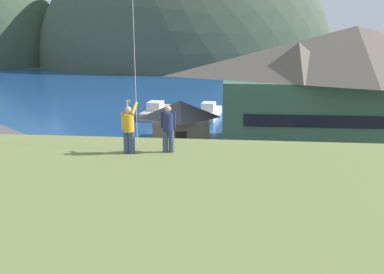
# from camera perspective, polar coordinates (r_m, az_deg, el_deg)

# --- Properties ---
(ground_plane) EXTENTS (600.00, 600.00, 0.00)m
(ground_plane) POSITION_cam_1_polar(r_m,az_deg,el_deg) (25.06, -1.11, -14.25)
(ground_plane) COLOR #66604C
(parking_lot_pad) EXTENTS (40.00, 20.00, 0.10)m
(parking_lot_pad) POSITION_cam_1_polar(r_m,az_deg,el_deg) (29.51, 0.07, -9.56)
(parking_lot_pad) COLOR slate
(parking_lot_pad) RESTS_ON ground
(bay_water) EXTENTS (360.00, 84.00, 0.03)m
(bay_water) POSITION_cam_1_polar(r_m,az_deg,el_deg) (82.79, 3.89, 5.86)
(bay_water) COLOR navy
(bay_water) RESTS_ON ground
(far_hill_east_peak) EXTENTS (94.71, 70.39, 83.71)m
(far_hill_east_peak) POSITION_cam_1_polar(r_m,az_deg,el_deg) (145.36, -1.11, 9.45)
(far_hill_east_peak) COLOR #42513D
(far_hill_east_peak) RESTS_ON ground
(harbor_lodge) EXTENTS (26.47, 12.28, 12.06)m
(harbor_lodge) POSITION_cam_1_polar(r_m,az_deg,el_deg) (45.35, 20.24, 6.34)
(harbor_lodge) COLOR #38604C
(harbor_lodge) RESTS_ON ground
(storage_shed_waterside) EXTENTS (6.77, 6.30, 4.71)m
(storage_shed_waterside) POSITION_cam_1_polar(r_m,az_deg,el_deg) (44.59, -1.55, 1.89)
(storage_shed_waterside) COLOR #756B5B
(storage_shed_waterside) RESTS_ON ground
(wharf_dock) EXTENTS (3.20, 10.61, 0.70)m
(wharf_dock) POSITION_cam_1_polar(r_m,az_deg,el_deg) (57.14, -1.46, 2.47)
(wharf_dock) COLOR #70604C
(wharf_dock) RESTS_ON ground
(moored_boat_wharfside) EXTENTS (3.46, 8.34, 2.16)m
(moored_boat_wharfside) POSITION_cam_1_polar(r_m,az_deg,el_deg) (60.00, -4.66, 3.35)
(moored_boat_wharfside) COLOR #A8A399
(moored_boat_wharfside) RESTS_ON ground
(moored_boat_outer_mooring) EXTENTS (3.23, 7.72, 2.16)m
(moored_boat_outer_mooring) POSITION_cam_1_polar(r_m,az_deg,el_deg) (59.16, 2.24, 3.23)
(moored_boat_outer_mooring) COLOR silver
(moored_boat_outer_mooring) RESTS_ON ground
(parked_car_mid_row_near) EXTENTS (4.35, 2.35, 1.82)m
(parked_car_mid_row_near) POSITION_cam_1_polar(r_m,az_deg,el_deg) (24.99, -8.79, -11.77)
(parked_car_mid_row_near) COLOR navy
(parked_car_mid_row_near) RESTS_ON parking_lot_pad
(parked_car_back_row_left) EXTENTS (4.22, 2.10, 1.82)m
(parked_car_back_row_left) POSITION_cam_1_polar(r_m,az_deg,el_deg) (31.26, 0.62, -6.17)
(parked_car_back_row_left) COLOR #236633
(parked_car_back_row_left) RESTS_ON parking_lot_pad
(parked_car_back_row_right) EXTENTS (4.28, 2.21, 1.82)m
(parked_car_back_row_right) POSITION_cam_1_polar(r_m,az_deg,el_deg) (31.54, 12.56, -6.33)
(parked_car_back_row_right) COLOR red
(parked_car_back_row_right) RESTS_ON parking_lot_pad
(parked_car_front_row_end) EXTENTS (4.20, 2.07, 1.82)m
(parked_car_front_row_end) POSITION_cam_1_polar(r_m,az_deg,el_deg) (24.44, 13.65, -12.65)
(parked_car_front_row_end) COLOR #236633
(parked_car_front_row_end) RESTS_ON parking_lot_pad
(parked_car_corner_spot) EXTENTS (4.26, 2.18, 1.82)m
(parked_car_corner_spot) POSITION_cam_1_polar(r_m,az_deg,el_deg) (33.00, -16.80, -5.68)
(parked_car_corner_spot) COLOR #B28923
(parked_car_corner_spot) RESTS_ON parking_lot_pad
(parked_car_mid_row_center) EXTENTS (4.31, 2.28, 1.82)m
(parked_car_mid_row_center) POSITION_cam_1_polar(r_m,az_deg,el_deg) (30.56, -8.81, -6.83)
(parked_car_mid_row_center) COLOR slate
(parked_car_mid_row_center) RESTS_ON parking_lot_pad
(parked_car_mid_row_far) EXTENTS (4.29, 2.24, 1.82)m
(parked_car_mid_row_far) POSITION_cam_1_polar(r_m,az_deg,el_deg) (30.75, 21.95, -7.59)
(parked_car_mid_row_far) COLOR navy
(parked_car_mid_row_far) RESTS_ON parking_lot_pad
(parking_light_pole) EXTENTS (0.24, 0.78, 6.33)m
(parking_light_pole) POSITION_cam_1_polar(r_m,az_deg,el_deg) (34.46, -8.32, 0.36)
(parking_light_pole) COLOR #ADADB2
(parking_light_pole) RESTS_ON parking_lot_pad
(person_kite_flyer) EXTENTS (0.55, 0.64, 1.86)m
(person_kite_flyer) POSITION_cam_1_polar(r_m,az_deg,el_deg) (15.92, -8.28, 1.19)
(person_kite_flyer) COLOR #384770
(person_kite_flyer) RESTS_ON grassy_hill_foreground
(person_companion) EXTENTS (0.55, 0.40, 1.74)m
(person_companion) POSITION_cam_1_polar(r_m,az_deg,el_deg) (15.93, -3.14, 1.26)
(person_companion) COLOR #384770
(person_companion) RESTS_ON grassy_hill_foreground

